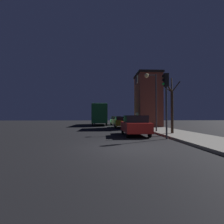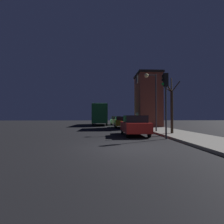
% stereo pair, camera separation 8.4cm
% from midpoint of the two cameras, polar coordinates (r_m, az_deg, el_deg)
% --- Properties ---
extents(ground_plane, '(120.00, 120.00, 0.00)m').
position_cam_midpoint_polar(ground_plane, '(8.75, 5.12, -11.42)').
color(ground_plane, black).
extents(brick_building, '(3.32, 4.60, 7.47)m').
position_cam_midpoint_polar(brick_building, '(25.39, 11.47, 3.93)').
color(brick_building, brown).
rests_on(brick_building, sidewalk).
extents(streetlamp, '(1.17, 0.40, 5.43)m').
position_cam_midpoint_polar(streetlamp, '(16.95, 12.94, 6.50)').
color(streetlamp, '#38383A').
rests_on(streetlamp, sidewalk).
extents(traffic_light, '(0.43, 0.24, 4.44)m').
position_cam_midpoint_polar(traffic_light, '(12.38, 16.98, 6.31)').
color(traffic_light, '#38383A').
rests_on(traffic_light, ground).
extents(bare_tree, '(1.71, 1.29, 4.78)m').
position_cam_midpoint_polar(bare_tree, '(15.26, 18.73, 1.88)').
color(bare_tree, '#2D2319').
rests_on(bare_tree, sidewalk).
extents(bus, '(2.46, 10.00, 3.61)m').
position_cam_midpoint_polar(bus, '(31.42, -3.98, -0.34)').
color(bus, '#1E6B33').
rests_on(bus, ground).
extents(car_near_lane, '(1.84, 4.47, 1.60)m').
position_cam_midpoint_polar(car_near_lane, '(14.19, 7.29, -4.26)').
color(car_near_lane, '#B21E19').
rests_on(car_near_lane, ground).
extents(car_mid_lane, '(1.78, 4.25, 1.51)m').
position_cam_midpoint_polar(car_mid_lane, '(24.04, 2.90, -3.21)').
color(car_mid_lane, olive).
rests_on(car_mid_lane, ground).
extents(car_far_lane, '(1.86, 4.43, 1.58)m').
position_cam_midpoint_polar(car_far_lane, '(31.78, 1.14, -2.76)').
color(car_far_lane, beige).
rests_on(car_far_lane, ground).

